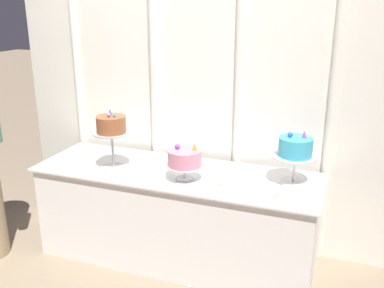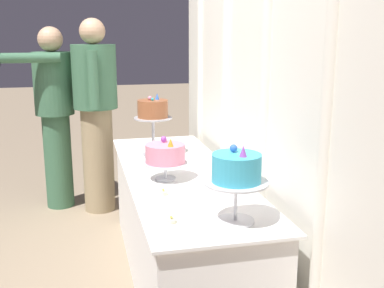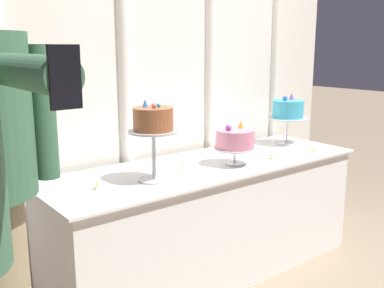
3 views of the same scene
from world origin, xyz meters
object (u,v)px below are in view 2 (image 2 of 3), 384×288
at_px(guest_man_pink_jacket, 96,110).
at_px(tealight_far_left, 155,144).
at_px(cake_display_rightmost, 236,172).
at_px(cake_table, 180,227).
at_px(cake_display_center, 165,155).
at_px(tealight_near_right, 163,193).
at_px(cake_display_leftmost, 153,113).
at_px(tealight_near_left, 170,162).
at_px(guest_girl_blue_dress, 54,111).
at_px(tealight_far_right, 171,221).

bearing_deg(guest_man_pink_jacket, tealight_far_left, 33.48).
bearing_deg(cake_display_rightmost, cake_table, -174.13).
xyz_separation_m(cake_display_rightmost, guest_man_pink_jacket, (-2.23, -0.54, -0.04)).
bearing_deg(tealight_far_left, cake_display_center, -4.83).
height_order(cake_table, tealight_near_right, tealight_near_right).
xyz_separation_m(cake_display_leftmost, cake_display_center, (0.57, -0.02, -0.16)).
height_order(cake_display_center, tealight_near_right, cake_display_center).
bearing_deg(cake_display_leftmost, cake_table, 11.56).
bearing_deg(tealight_near_right, cake_display_leftmost, 174.65).
xyz_separation_m(cake_display_leftmost, tealight_near_left, (0.25, 0.07, -0.30)).
xyz_separation_m(tealight_far_left, tealight_near_right, (1.15, -0.14, -0.00)).
height_order(tealight_far_left, guest_girl_blue_dress, guest_girl_blue_dress).
bearing_deg(tealight_far_left, cake_display_leftmost, -10.47).
bearing_deg(tealight_far_right, tealight_near_left, 169.72).
bearing_deg(tealight_far_right, cake_display_center, 172.02).
relative_size(cake_display_center, tealight_far_right, 5.27).
relative_size(cake_display_leftmost, guest_girl_blue_dress, 0.27).
xyz_separation_m(cake_table, tealight_near_left, (-0.22, -0.03, 0.37)).
bearing_deg(cake_display_rightmost, guest_man_pink_jacket, -166.39).
relative_size(cake_display_rightmost, tealight_near_left, 9.87).
height_order(cake_table, cake_display_center, cake_display_center).
bearing_deg(guest_girl_blue_dress, tealight_near_left, 30.07).
bearing_deg(cake_display_leftmost, guest_man_pink_jacket, -159.02).
bearing_deg(cake_table, cake_display_leftmost, -168.44).
xyz_separation_m(cake_display_center, cake_display_rightmost, (0.71, 0.20, 0.09)).
distance_m(tealight_near_left, guest_girl_blue_dress, 1.58).
bearing_deg(guest_girl_blue_dress, cake_display_center, 22.54).
distance_m(cake_display_rightmost, tealight_far_right, 0.37).
distance_m(cake_display_leftmost, guest_man_pink_jacket, 1.01).
distance_m(cake_table, cake_display_center, 0.54).
bearing_deg(tealight_near_right, guest_girl_blue_dress, -161.89).
distance_m(cake_display_rightmost, tealight_near_right, 0.56).
height_order(cake_display_center, tealight_far_right, cake_display_center).
xyz_separation_m(cake_display_leftmost, tealight_far_left, (-0.31, 0.06, -0.30)).
relative_size(tealight_near_left, tealight_far_right, 0.75).
distance_m(cake_display_leftmost, cake_display_rightmost, 1.30).
relative_size(tealight_far_left, guest_man_pink_jacket, 0.02).
relative_size(cake_table, tealight_near_left, 55.31).
xyz_separation_m(cake_display_rightmost, tealight_far_right, (-0.06, -0.29, -0.23)).
relative_size(tealight_far_left, tealight_far_right, 0.80).
relative_size(cake_table, cake_display_center, 7.89).
distance_m(cake_display_leftmost, tealight_near_left, 0.39).
xyz_separation_m(cake_display_rightmost, tealight_near_left, (-1.04, -0.11, -0.23)).
height_order(cake_display_leftmost, tealight_near_left, cake_display_leftmost).
bearing_deg(cake_table, tealight_near_left, -173.32).
height_order(tealight_far_left, tealight_near_right, same).
bearing_deg(cake_display_center, cake_display_leftmost, 178.24).
distance_m(cake_table, tealight_far_left, 0.85).
xyz_separation_m(tealight_far_left, tealight_near_left, (0.55, 0.01, 0.00)).
xyz_separation_m(cake_display_center, guest_girl_blue_dress, (-1.69, -0.70, 0.02)).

